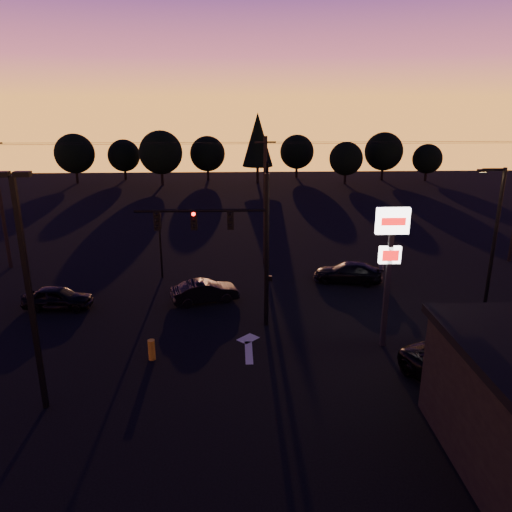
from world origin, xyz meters
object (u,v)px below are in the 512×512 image
at_px(parking_lot_light, 27,280).
at_px(pylon_sign, 390,248).
at_px(car_left, 58,298).
at_px(traffic_signal_mast, 235,235).
at_px(bollard, 152,350).
at_px(secondary_signal, 160,236).
at_px(streetlight, 494,234).
at_px(suv_parked, 459,375).
at_px(car_mid, 205,291).
at_px(car_right, 348,272).

xyz_separation_m(parking_lot_light, pylon_sign, (14.50, 4.50, -0.36)).
distance_m(parking_lot_light, car_left, 10.98).
height_order(traffic_signal_mast, parking_lot_light, parking_lot_light).
bearing_deg(car_left, traffic_signal_mast, -101.60).
distance_m(traffic_signal_mast, bollard, 6.82).
bearing_deg(bollard, car_left, 135.89).
bearing_deg(secondary_signal, parking_lot_light, -99.79).
xyz_separation_m(streetlight, car_left, (-24.10, 1.09, -3.77)).
xyz_separation_m(pylon_sign, suv_parked, (1.97, -4.04, -4.19)).
height_order(traffic_signal_mast, pylon_sign, traffic_signal_mast).
xyz_separation_m(parking_lot_light, streetlight, (21.41, 8.50, -0.85)).
relative_size(parking_lot_light, car_mid, 2.35).
relative_size(secondary_signal, bollard, 4.45).
bearing_deg(car_right, car_mid, -58.75).
height_order(secondary_signal, pylon_sign, pylon_sign).
distance_m(secondary_signal, car_right, 12.45).
distance_m(secondary_signal, pylon_sign, 15.75).
height_order(bollard, car_left, car_left).
height_order(parking_lot_light, car_right, parking_lot_light).
bearing_deg(car_right, parking_lot_light, -34.76).
bearing_deg(parking_lot_light, traffic_signal_mast, 43.37).
xyz_separation_m(parking_lot_light, suv_parked, (16.47, 0.46, -4.55)).
bearing_deg(car_left, suv_parked, -112.65).
relative_size(secondary_signal, car_mid, 1.12).
bearing_deg(bollard, car_mid, 73.00).
bearing_deg(suv_parked, pylon_sign, 92.42).
relative_size(traffic_signal_mast, car_left, 2.24).
xyz_separation_m(secondary_signal, car_right, (12.18, -1.31, -2.22)).
bearing_deg(bollard, suv_parked, -13.42).
xyz_separation_m(pylon_sign, car_mid, (-8.91, 5.74, -4.27)).
bearing_deg(car_left, streetlight, -89.76).
relative_size(car_mid, suv_parked, 0.75).
bearing_deg(suv_parked, secondary_signal, 111.27).
relative_size(pylon_sign, car_left, 1.78).
xyz_separation_m(bollard, suv_parked, (12.93, -3.08, 0.23)).
height_order(streetlight, suv_parked, streetlight).
distance_m(parking_lot_light, car_mid, 12.55).
relative_size(streetlight, car_mid, 2.05).
height_order(traffic_signal_mast, car_mid, traffic_signal_mast).
height_order(streetlight, bollard, streetlight).
bearing_deg(bollard, car_right, 40.88).
relative_size(secondary_signal, car_right, 0.99).
relative_size(traffic_signal_mast, parking_lot_light, 0.94).
bearing_deg(streetlight, pylon_sign, -149.92).
bearing_deg(pylon_sign, car_right, 88.83).
xyz_separation_m(streetlight, car_right, (-6.73, 4.68, -3.78)).
bearing_deg(pylon_sign, car_mid, 147.20).
relative_size(traffic_signal_mast, streetlight, 1.07).
relative_size(traffic_signal_mast, secondary_signal, 1.97).
bearing_deg(car_mid, secondary_signal, 19.06).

